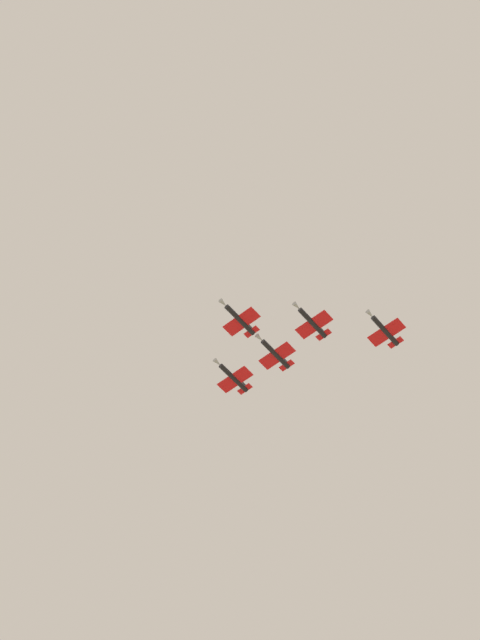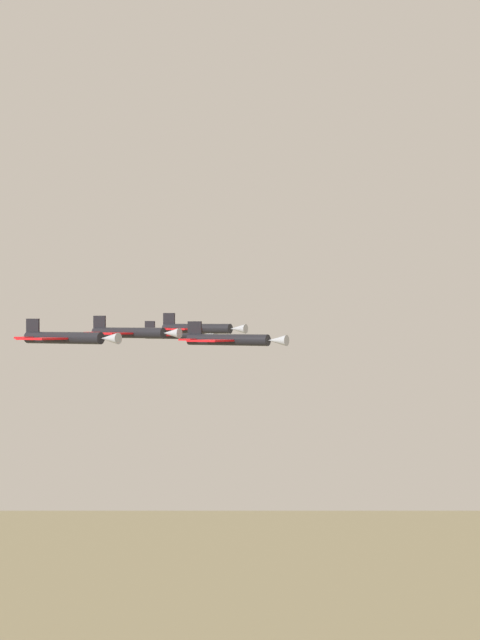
{
  "view_description": "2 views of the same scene",
  "coord_description": "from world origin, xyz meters",
  "px_view_note": "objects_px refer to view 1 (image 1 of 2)",
  "views": [
    {
      "loc": [
        -102.19,
        73.9,
        3.88
      ],
      "look_at": [
        15.47,
        14.46,
        205.17
      ],
      "focal_mm": 54.01,
      "sensor_mm": 36.0,
      "label": 1
    },
    {
      "loc": [
        74.31,
        99.77,
        207.15
      ],
      "look_at": [
        11.6,
        11.44,
        207.44
      ],
      "focal_mm": 51.12,
      "sensor_mm": 36.0,
      "label": 2
    }
  ],
  "objects_px": {
    "jet_port_outer": "(275,354)",
    "jet_starboard_outer": "(385,330)",
    "jet_port_inner": "(312,322)",
    "jet_starboard_inner": "(233,377)",
    "jet_lead": "(239,319)"
  },
  "relations": [
    {
      "from": "jet_starboard_inner",
      "to": "jet_port_outer",
      "type": "relative_size",
      "value": 1.0
    },
    {
      "from": "jet_lead",
      "to": "jet_starboard_outer",
      "type": "relative_size",
      "value": 1.0
    },
    {
      "from": "jet_port_outer",
      "to": "jet_starboard_outer",
      "type": "bearing_deg",
      "value": -155.77
    },
    {
      "from": "jet_port_inner",
      "to": "jet_port_outer",
      "type": "relative_size",
      "value": 1.0
    },
    {
      "from": "jet_lead",
      "to": "jet_port_inner",
      "type": "distance_m",
      "value": 18.44
    },
    {
      "from": "jet_starboard_inner",
      "to": "jet_port_outer",
      "type": "xyz_separation_m",
      "value": [
        -11.43,
        -6.36,
        0.42
      ]
    },
    {
      "from": "jet_port_inner",
      "to": "jet_port_outer",
      "type": "height_order",
      "value": "jet_port_inner"
    },
    {
      "from": "jet_starboard_inner",
      "to": "jet_lead",
      "type": "bearing_deg",
      "value": 135.0
    },
    {
      "from": "jet_starboard_outer",
      "to": "jet_port_inner",
      "type": "bearing_deg",
      "value": 45.0
    },
    {
      "from": "jet_port_outer",
      "to": "jet_lead",
      "type": "bearing_deg",
      "value": 90.0
    },
    {
      "from": "jet_port_inner",
      "to": "jet_starboard_inner",
      "type": "bearing_deg",
      "value": 0.0
    },
    {
      "from": "jet_port_inner",
      "to": "jet_starboard_inner",
      "type": "relative_size",
      "value": 1.0
    },
    {
      "from": "jet_lead",
      "to": "jet_port_outer",
      "type": "xyz_separation_m",
      "value": [
        5.69,
        -13.14,
        0.71
      ]
    },
    {
      "from": "jet_starboard_outer",
      "to": "jet_port_outer",
      "type": "bearing_deg",
      "value": 24.23
    },
    {
      "from": "jet_port_inner",
      "to": "jet_lead",
      "type": "bearing_deg",
      "value": 45.0
    }
  ]
}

